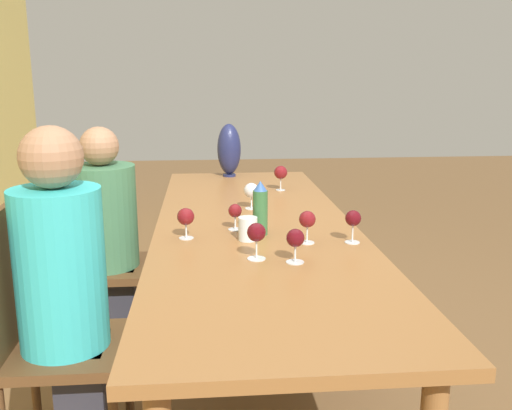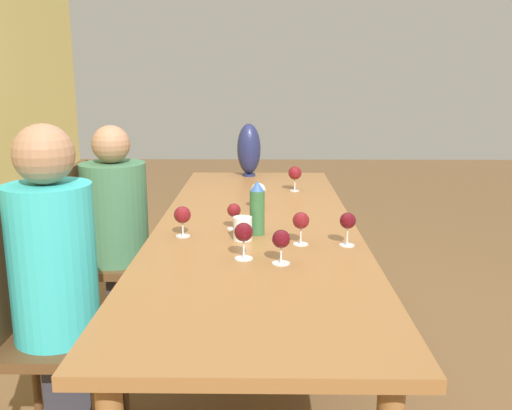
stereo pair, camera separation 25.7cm
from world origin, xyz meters
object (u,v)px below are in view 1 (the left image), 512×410
at_px(wine_glass_4, 353,219).
at_px(wine_glass_7, 307,220).
at_px(wine_glass_0, 251,191).
at_px(chair_near, 44,331).
at_px(wine_glass_6, 256,233).
at_px(water_tumbler, 248,229).
at_px(person_far, 107,232).
at_px(vase, 229,149).
at_px(wine_glass_3, 281,173).
at_px(water_bottle, 260,209).
at_px(wine_glass_2, 186,217).
at_px(chair_far, 91,255).
at_px(person_near, 65,285).
at_px(wine_glass_1, 235,212).
at_px(wine_glass_5, 295,239).

bearing_deg(wine_glass_4, wine_glass_7, 86.28).
bearing_deg(wine_glass_0, chair_near, 135.01).
xyz_separation_m(wine_glass_6, wine_glass_7, (0.19, -0.23, -0.00)).
distance_m(wine_glass_4, wine_glass_7, 0.19).
bearing_deg(water_tumbler, person_far, 47.69).
distance_m(vase, wine_glass_3, 0.57).
distance_m(water_bottle, wine_glass_7, 0.23).
height_order(wine_glass_2, wine_glass_3, wine_glass_3).
bearing_deg(vase, wine_glass_7, -170.94).
bearing_deg(person_far, wine_glass_2, -143.39).
bearing_deg(wine_glass_2, wine_glass_0, -31.88).
xyz_separation_m(wine_glass_3, person_far, (-0.39, 0.96, -0.23)).
height_order(wine_glass_2, person_far, person_far).
xyz_separation_m(wine_glass_2, wine_glass_6, (-0.30, -0.27, 0.01)).
xyz_separation_m(chair_near, person_far, (0.90, -0.09, 0.12)).
height_order(vase, chair_far, vase).
relative_size(vase, wine_glass_6, 2.52).
relative_size(chair_near, person_near, 0.77).
bearing_deg(water_tumbler, wine_glass_6, -177.03).
distance_m(water_bottle, wine_glass_1, 0.14).
relative_size(water_bottle, water_tumbler, 2.40).
relative_size(wine_glass_2, person_far, 0.11).
height_order(vase, chair_near, vase).
relative_size(vase, chair_far, 0.36).
xyz_separation_m(water_tumbler, wine_glass_7, (-0.06, -0.24, 0.05)).
xyz_separation_m(water_bottle, wine_glass_5, (-0.39, -0.09, -0.02)).
height_order(wine_glass_3, wine_glass_6, wine_glass_3).
relative_size(wine_glass_0, wine_glass_2, 1.02).
height_order(vase, wine_glass_1, vase).
bearing_deg(wine_glass_0, person_near, 138.21).
height_order(water_tumbler, wine_glass_6, wine_glass_6).
distance_m(wine_glass_0, wine_glass_7, 0.65).
distance_m(water_tumbler, chair_far, 1.04).
bearing_deg(person_near, wine_glass_5, -91.66).
bearing_deg(wine_glass_1, wine_glass_4, -117.05).
relative_size(wine_glass_0, wine_glass_4, 0.98).
xyz_separation_m(vase, wine_glass_0, (-0.95, -0.07, -0.09)).
xyz_separation_m(wine_glass_4, person_near, (-0.20, 1.11, -0.17)).
distance_m(wine_glass_4, wine_glass_6, 0.45).
height_order(wine_glass_0, wine_glass_3, wine_glass_3).
relative_size(vase, wine_glass_2, 2.68).
distance_m(chair_far, person_far, 0.15).
height_order(wine_glass_2, chair_near, chair_near).
height_order(wine_glass_5, wine_glass_6, wine_glass_6).
xyz_separation_m(wine_glass_5, wine_glass_6, (0.05, 0.14, 0.01)).
bearing_deg(wine_glass_6, wine_glass_4, -66.99).
height_order(wine_glass_0, person_far, person_far).
distance_m(wine_glass_0, wine_glass_6, 0.81).
xyz_separation_m(wine_glass_2, wine_glass_7, (-0.11, -0.50, 0.00)).
xyz_separation_m(water_tumbler, wine_glass_2, (0.05, 0.26, 0.04)).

